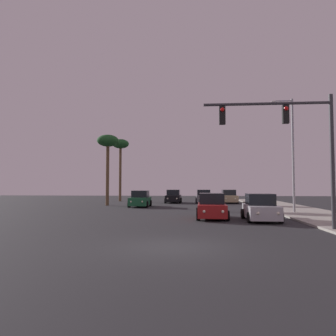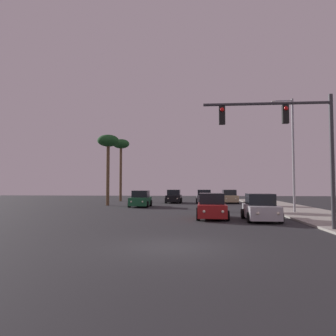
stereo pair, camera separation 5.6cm
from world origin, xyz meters
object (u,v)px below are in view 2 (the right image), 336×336
at_px(car_red, 212,207).
at_px(palm_tree_far, 121,147).
at_px(street_lamp, 292,149).
at_px(car_grey, 204,197).
at_px(car_black, 174,197).
at_px(car_silver, 260,208).
at_px(palm_tree_mid, 108,144).
at_px(traffic_light_mast, 295,135).
at_px(car_tan, 229,197).
at_px(car_green, 141,199).

relative_size(car_red, palm_tree_far, 0.49).
bearing_deg(street_lamp, palm_tree_far, 133.61).
height_order(car_grey, palm_tree_far, palm_tree_far).
relative_size(car_grey, car_black, 1.00).
relative_size(car_grey, street_lamp, 0.48).
height_order(car_silver, palm_tree_mid, palm_tree_mid).
relative_size(traffic_light_mast, palm_tree_far, 0.74).
height_order(car_grey, car_tan, same).
xyz_separation_m(car_silver, traffic_light_mast, (0.80, -4.67, 3.91)).
height_order(car_tan, palm_tree_far, palm_tree_far).
bearing_deg(car_grey, palm_tree_far, -18.99).
relative_size(car_black, car_red, 1.00).
distance_m(car_tan, traffic_light_mast, 26.27).
relative_size(car_green, traffic_light_mast, 0.66).
relative_size(car_tan, car_black, 1.00).
xyz_separation_m(car_red, palm_tree_far, (-11.70, 23.62, 6.91)).
bearing_deg(car_silver, car_red, -18.45).
relative_size(car_black, palm_tree_mid, 0.55).
bearing_deg(car_black, car_green, 70.63).
distance_m(car_green, car_silver, 16.18).
height_order(car_black, palm_tree_mid, palm_tree_mid).
bearing_deg(car_tan, palm_tree_far, -14.41).
distance_m(car_tan, car_red, 20.47).
xyz_separation_m(car_red, car_silver, (2.98, -1.09, 0.00)).
distance_m(car_tan, palm_tree_far, 16.75).
bearing_deg(palm_tree_mid, street_lamp, -27.78).
bearing_deg(car_red, palm_tree_mid, -50.22).
height_order(car_black, car_silver, same).
distance_m(traffic_light_mast, palm_tree_far, 33.34).
height_order(car_red, traffic_light_mast, traffic_light_mast).
bearing_deg(car_red, car_tan, -97.56).
bearing_deg(car_silver, street_lamp, -120.87).
relative_size(car_tan, car_red, 1.00).
bearing_deg(car_grey, car_tan, -174.22).
bearing_deg(palm_tree_mid, palm_tree_far, 95.09).
height_order(car_green, street_lamp, street_lamp).
distance_m(car_red, car_silver, 3.17).
relative_size(car_grey, car_red, 1.00).
xyz_separation_m(street_lamp, palm_tree_far, (-18.23, 19.13, 2.55)).
bearing_deg(car_grey, palm_tree_mid, 29.00).
bearing_deg(palm_tree_mid, car_green, -24.52).
bearing_deg(car_grey, car_green, 48.95).
bearing_deg(car_black, car_tan, -176.97).
distance_m(car_red, car_green, 13.62).
height_order(car_tan, car_green, same).
bearing_deg(car_red, car_grey, -88.51).
distance_m(car_grey, palm_tree_mid, 13.83).
bearing_deg(car_silver, car_green, -51.18).
relative_size(car_red, street_lamp, 0.48).
height_order(car_black, car_red, same).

